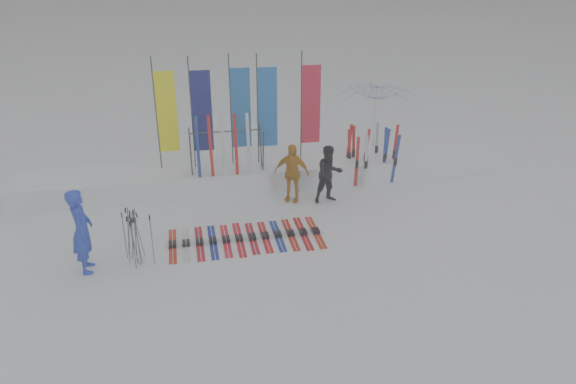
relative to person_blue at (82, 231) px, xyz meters
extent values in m
plane|color=white|center=(4.50, -0.57, -0.97)|extent=(120.00, 120.00, 0.00)
cube|color=white|center=(4.50, 4.03, -0.67)|extent=(14.00, 1.60, 0.60)
imported|color=blue|center=(0.00, 0.00, 0.00)|extent=(0.53, 0.75, 1.94)
imported|color=black|center=(6.11, 2.36, -0.16)|extent=(0.88, 0.74, 1.62)
imported|color=orange|center=(5.12, 2.62, -0.14)|extent=(1.05, 0.77, 1.65)
imported|color=white|center=(8.59, 5.71, 0.24)|extent=(2.77, 2.81, 2.41)
cube|color=red|center=(1.84, 0.67, -0.93)|extent=(0.17, 1.64, 0.07)
cube|color=silver|center=(2.15, 0.67, -0.93)|extent=(0.17, 1.63, 0.07)
cube|color=#B10E1B|center=(2.47, 0.67, -0.93)|extent=(0.17, 1.67, 0.07)
cube|color=navy|center=(2.79, 0.67, -0.93)|extent=(0.17, 1.66, 0.07)
cube|color=red|center=(3.11, 0.67, -0.93)|extent=(0.17, 1.60, 0.07)
cube|color=red|center=(3.42, 0.67, -0.93)|extent=(0.17, 1.70, 0.07)
cube|color=#AF0E1A|center=(3.74, 0.67, -0.93)|extent=(0.17, 1.57, 0.07)
cube|color=red|center=(4.06, 0.67, -0.93)|extent=(0.17, 1.57, 0.07)
cube|color=navy|center=(4.38, 0.67, -0.93)|extent=(0.17, 1.58, 0.07)
cube|color=#B81F0E|center=(4.69, 0.67, -0.93)|extent=(0.17, 1.62, 0.07)
cube|color=#AC110D|center=(5.01, 0.67, -0.93)|extent=(0.17, 1.69, 0.07)
cube|color=red|center=(5.33, 0.67, -0.93)|extent=(0.17, 1.66, 0.07)
cylinder|color=#595B60|center=(1.12, 0.09, -0.39)|extent=(0.10, 0.10, 1.15)
cylinder|color=#595B60|center=(1.04, -0.01, -0.37)|extent=(0.12, 0.05, 1.20)
cylinder|color=#595B60|center=(0.98, 0.39, -0.37)|extent=(0.04, 0.09, 1.19)
cylinder|color=#595B60|center=(0.94, 0.13, -0.38)|extent=(0.13, 0.06, 1.17)
cylinder|color=#595B60|center=(1.03, -0.14, -0.38)|extent=(0.04, 0.09, 1.19)
cylinder|color=#595B60|center=(0.99, 0.26, -0.37)|extent=(0.14, 0.03, 1.19)
cylinder|color=#595B60|center=(1.07, 0.08, -0.39)|extent=(0.06, 0.03, 1.15)
cylinder|color=#595B60|center=(1.43, -0.02, -0.35)|extent=(0.02, 0.04, 1.24)
cylinder|color=#595B60|center=(1.14, 0.31, -0.39)|extent=(0.15, 0.12, 1.15)
cylinder|color=#595B60|center=(0.82, 0.30, -0.37)|extent=(0.03, 0.08, 1.20)
cylinder|color=#595B60|center=(1.13, -0.07, -0.36)|extent=(0.02, 0.08, 1.21)
cylinder|color=#595B60|center=(1.06, 0.36, -0.36)|extent=(0.09, 0.12, 1.22)
cylinder|color=#595B60|center=(0.89, 0.47, -0.35)|extent=(0.13, 0.06, 1.23)
cylinder|color=#383A3F|center=(1.62, 4.22, 1.23)|extent=(0.04, 0.04, 3.20)
cube|color=#F9FE0D|center=(1.91, 4.22, 1.28)|extent=(0.55, 0.03, 2.30)
cylinder|color=#383A3F|center=(2.58, 4.11, 1.23)|extent=(0.04, 0.04, 3.20)
cube|color=navy|center=(2.87, 4.11, 1.28)|extent=(0.55, 0.03, 2.30)
cylinder|color=#383A3F|center=(3.68, 4.20, 1.23)|extent=(0.04, 0.04, 3.20)
cube|color=#175FB1|center=(3.97, 4.20, 1.28)|extent=(0.55, 0.03, 2.30)
cylinder|color=#383A3F|center=(4.44, 4.12, 1.23)|extent=(0.04, 0.04, 3.20)
cube|color=blue|center=(4.73, 4.12, 1.28)|extent=(0.55, 0.03, 2.30)
cylinder|color=#383A3F|center=(5.72, 4.17, 1.23)|extent=(0.04, 0.04, 3.20)
cube|color=red|center=(6.01, 4.17, 1.28)|extent=(0.55, 0.03, 2.30)
cylinder|color=#383A3F|center=(2.47, 3.38, 0.26)|extent=(0.04, 0.30, 1.23)
cylinder|color=#383A3F|center=(2.47, 3.88, 0.26)|extent=(0.04, 0.30, 1.23)
cylinder|color=#383A3F|center=(4.47, 3.38, 0.26)|extent=(0.04, 0.30, 1.23)
cylinder|color=#383A3F|center=(4.47, 3.88, 0.26)|extent=(0.04, 0.30, 1.23)
cylinder|color=#383A3F|center=(3.47, 3.63, 0.81)|extent=(2.00, 0.04, 0.04)
cube|color=navy|center=(8.22, 3.69, -0.21)|extent=(0.09, 0.05, 1.52)
cube|color=red|center=(8.46, 3.62, -0.14)|extent=(0.09, 0.04, 1.66)
cube|color=red|center=(7.18, 3.22, -0.21)|extent=(0.09, 0.03, 1.51)
cube|color=silver|center=(7.41, 3.12, -0.21)|extent=(0.09, 0.04, 1.52)
cube|color=red|center=(7.16, 3.91, -0.21)|extent=(0.09, 0.02, 1.51)
cube|color=red|center=(7.31, 4.00, -0.17)|extent=(0.09, 0.04, 1.59)
cube|color=red|center=(7.57, 3.62, -0.17)|extent=(0.09, 0.04, 1.61)
cube|color=silver|center=(7.58, 3.58, -0.23)|extent=(0.09, 0.03, 1.48)
cube|color=silver|center=(8.12, 4.21, -0.17)|extent=(0.09, 0.02, 1.60)
cube|color=navy|center=(8.07, 3.38, -0.13)|extent=(0.09, 0.04, 1.69)
cube|color=navy|center=(8.35, 3.22, -0.22)|extent=(0.09, 0.03, 1.50)
cube|color=red|center=(7.15, 4.01, -0.15)|extent=(0.09, 0.03, 1.63)
camera|label=1|loc=(2.28, -11.20, 5.77)|focal=35.00mm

